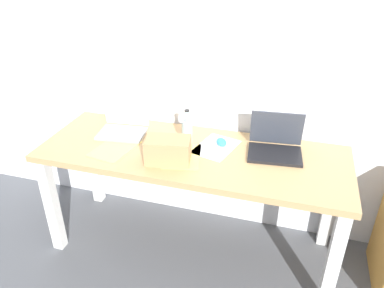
% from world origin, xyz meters
% --- Properties ---
extents(ground_plane, '(8.00, 8.00, 0.00)m').
position_xyz_m(ground_plane, '(0.00, 0.00, 0.00)').
color(ground_plane, '#515459').
extents(back_wall, '(5.20, 0.08, 2.60)m').
position_xyz_m(back_wall, '(0.00, 0.40, 1.30)').
color(back_wall, white).
rests_on(back_wall, ground).
extents(desk, '(1.87, 0.68, 0.75)m').
position_xyz_m(desk, '(0.00, 0.00, 0.65)').
color(desk, tan).
rests_on(desk, ground).
extents(laptop_left, '(0.32, 0.27, 0.21)m').
position_xyz_m(laptop_left, '(-0.51, 0.11, 0.80)').
color(laptop_left, gray).
rests_on(laptop_left, desk).
extents(laptop_right, '(0.34, 0.28, 0.24)m').
position_xyz_m(laptop_right, '(0.48, 0.13, 0.80)').
color(laptop_right, black).
rests_on(laptop_right, desk).
extents(beer_bottle, '(0.06, 0.06, 0.23)m').
position_xyz_m(beer_bottle, '(-0.06, 0.08, 0.84)').
color(beer_bottle, '#99B7C1').
rests_on(beer_bottle, desk).
extents(computer_mouse, '(0.09, 0.12, 0.03)m').
position_xyz_m(computer_mouse, '(0.15, 0.13, 0.77)').
color(computer_mouse, '#338CC6').
rests_on(computer_mouse, desk).
extents(cardboard_box, '(0.28, 0.20, 0.15)m').
position_xyz_m(cardboard_box, '(-0.10, -0.15, 0.83)').
color(cardboard_box, tan).
rests_on(cardboard_box, desk).
extents(paper_sheet_center, '(0.27, 0.33, 0.00)m').
position_xyz_m(paper_sheet_center, '(-0.04, -0.07, 0.76)').
color(paper_sheet_center, '#F4E06B').
rests_on(paper_sheet_center, desk).
extents(paper_sheet_front_left, '(0.26, 0.33, 0.00)m').
position_xyz_m(paper_sheet_front_left, '(-0.47, -0.11, 0.76)').
color(paper_sheet_front_left, '#F4E06B').
rests_on(paper_sheet_front_left, desk).
extents(paper_sheet_near_back, '(0.28, 0.34, 0.00)m').
position_xyz_m(paper_sheet_near_back, '(0.13, 0.09, 0.76)').
color(paper_sheet_near_back, white).
rests_on(paper_sheet_near_back, desk).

